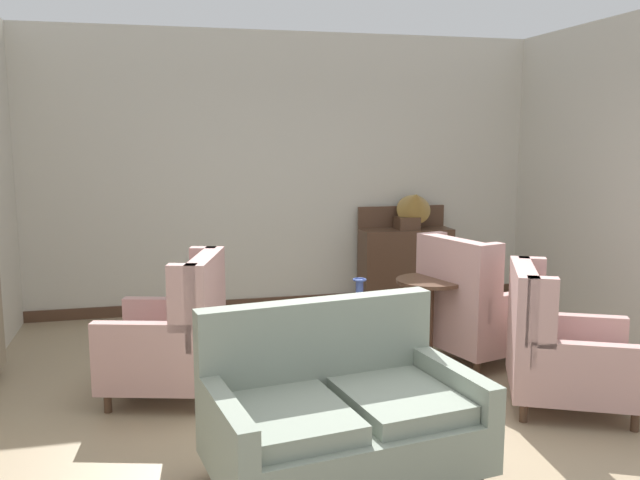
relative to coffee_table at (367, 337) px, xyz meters
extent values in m
plane|color=#9E896B|center=(-0.09, -0.58, -0.41)|extent=(9.10, 9.10, 0.00)
cube|color=beige|center=(-0.09, 2.67, 1.11)|extent=(5.88, 0.08, 3.04)
cube|color=#4C3323|center=(-0.09, 2.61, -0.35)|extent=(5.72, 0.03, 0.12)
cylinder|color=#4C3323|center=(0.00, 0.00, 0.09)|extent=(0.77, 0.77, 0.03)
cylinder|color=#4C3323|center=(0.00, 0.00, -0.14)|extent=(0.10, 0.10, 0.44)
cube|color=#4C3323|center=(0.22, 0.02, -0.38)|extent=(0.29, 0.09, 0.07)
cube|color=#4C3323|center=(-0.13, 0.18, -0.38)|extent=(0.21, 0.26, 0.07)
cube|color=#4C3323|center=(-0.13, -0.18, -0.38)|extent=(0.22, 0.26, 0.07)
cylinder|color=#384C93|center=(-0.05, 0.05, 0.12)|extent=(0.08, 0.08, 0.02)
ellipsoid|color=#384C93|center=(-0.05, 0.05, 0.23)|extent=(0.14, 0.14, 0.19)
cylinder|color=#384C93|center=(-0.05, 0.05, 0.38)|extent=(0.06, 0.06, 0.12)
torus|color=#384C93|center=(-0.05, 0.05, 0.44)|extent=(0.11, 0.11, 0.02)
cube|color=gray|center=(-0.57, -1.36, -0.13)|extent=(1.58, 1.12, 0.28)
cube|color=gray|center=(-0.63, -0.99, 0.29)|extent=(1.46, 0.36, 0.56)
cube|color=gray|center=(-0.88, -1.45, 0.06)|extent=(0.68, 0.79, 0.10)
cube|color=gray|center=(-0.25, -1.35, 0.06)|extent=(0.68, 0.79, 0.10)
cube|color=gray|center=(-1.23, -1.52, 0.11)|extent=(0.23, 0.81, 0.21)
cube|color=gray|center=(0.10, -1.31, 0.11)|extent=(0.23, 0.81, 0.21)
cylinder|color=#4C3323|center=(-1.25, -1.09, -0.34)|extent=(0.06, 0.06, 0.14)
cylinder|color=#4C3323|center=(0.00, -0.90, -0.34)|extent=(0.06, 0.06, 0.14)
cube|color=tan|center=(1.32, -0.68, -0.14)|extent=(1.15, 1.13, 0.26)
cube|color=tan|center=(0.99, -0.52, 0.30)|extent=(0.49, 0.81, 0.62)
cube|color=tan|center=(0.91, -0.89, 0.37)|extent=(0.22, 0.18, 0.47)
cube|color=tan|center=(1.23, -0.23, 0.37)|extent=(0.22, 0.18, 0.47)
cube|color=tan|center=(1.21, -1.03, 0.08)|extent=(0.74, 0.42, 0.19)
cube|color=tan|center=(1.53, -0.37, 0.08)|extent=(0.74, 0.42, 0.19)
cylinder|color=#4C3323|center=(1.49, -1.14, -0.34)|extent=(0.06, 0.06, 0.14)
cylinder|color=#4C3323|center=(1.79, -0.53, -0.34)|extent=(0.06, 0.06, 0.14)
cylinder|color=#4C3323|center=(0.85, -0.83, -0.34)|extent=(0.06, 0.06, 0.14)
cylinder|color=#4C3323|center=(1.15, -0.22, -0.34)|extent=(0.06, 0.06, 0.14)
cube|color=tan|center=(-1.51, 0.23, -0.11)|extent=(0.99, 0.99, 0.32)
cube|color=tan|center=(-1.19, 0.14, 0.35)|extent=(0.35, 0.81, 0.61)
cube|color=tan|center=(-1.19, 0.51, 0.43)|extent=(0.22, 0.15, 0.47)
cube|color=tan|center=(-1.38, -0.17, 0.43)|extent=(0.22, 0.15, 0.47)
cube|color=tan|center=(-1.47, 0.59, 0.15)|extent=(0.71, 0.29, 0.20)
cube|color=tan|center=(-1.66, -0.09, 0.15)|extent=(0.71, 0.29, 0.20)
cylinder|color=#4C3323|center=(-1.74, 0.63, -0.34)|extent=(0.06, 0.06, 0.14)
cylinder|color=#4C3323|center=(-1.91, 0.01, -0.34)|extent=(0.06, 0.06, 0.14)
cylinder|color=#4C3323|center=(-1.12, 0.46, -0.34)|extent=(0.06, 0.06, 0.14)
cylinder|color=#4C3323|center=(-1.29, -0.16, -0.34)|extent=(0.06, 0.06, 0.14)
cube|color=tan|center=(1.18, 0.44, -0.12)|extent=(1.01, 0.99, 0.32)
cube|color=tan|center=(0.85, 0.35, 0.36)|extent=(0.35, 0.81, 0.64)
cube|color=tan|center=(1.03, 0.04, 0.44)|extent=(0.22, 0.15, 0.48)
cube|color=tan|center=(0.84, 0.71, 0.44)|extent=(0.22, 0.15, 0.48)
cube|color=tan|center=(1.32, 0.12, 0.15)|extent=(0.72, 0.29, 0.21)
cube|color=tan|center=(1.13, 0.79, 0.15)|extent=(0.72, 0.29, 0.21)
cylinder|color=#4C3323|center=(1.59, 0.23, -0.34)|extent=(0.06, 0.06, 0.14)
cylinder|color=#4C3323|center=(1.41, 0.84, -0.34)|extent=(0.06, 0.06, 0.14)
cylinder|color=#4C3323|center=(0.95, 0.04, -0.34)|extent=(0.06, 0.06, 0.14)
cylinder|color=#4C3323|center=(0.77, 0.66, -0.34)|extent=(0.06, 0.06, 0.14)
cylinder|color=#4C3323|center=(0.69, 0.42, 0.31)|extent=(0.57, 0.57, 0.03)
cylinder|color=#4C3323|center=(0.69, 0.42, -0.06)|extent=(0.07, 0.07, 0.71)
cylinder|color=#4C3323|center=(0.69, 0.42, -0.39)|extent=(0.37, 0.37, 0.04)
cube|color=#4C3323|center=(1.21, 2.37, 0.08)|extent=(1.04, 0.37, 0.79)
cube|color=#4C3323|center=(1.21, 2.53, 0.59)|extent=(1.04, 0.04, 0.24)
cube|color=#4C3323|center=(0.74, 2.23, -0.36)|extent=(0.06, 0.06, 0.10)
cube|color=#4C3323|center=(1.68, 2.23, -0.36)|extent=(0.06, 0.06, 0.10)
cube|color=#4C3323|center=(0.74, 2.50, -0.36)|extent=(0.06, 0.06, 0.10)
cube|color=#4C3323|center=(1.68, 2.50, -0.36)|extent=(0.06, 0.06, 0.10)
cube|color=#4C3323|center=(1.21, 2.35, 0.54)|extent=(0.24, 0.24, 0.14)
cone|color=#B28942|center=(1.27, 2.27, 0.78)|extent=(0.50, 0.59, 0.51)
camera|label=1|loc=(-1.53, -4.75, 1.53)|focal=37.99mm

